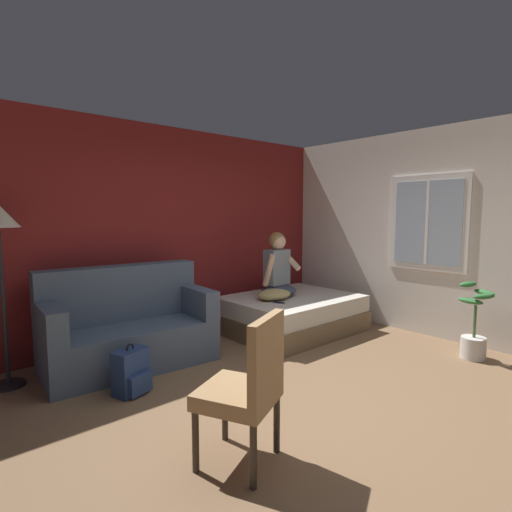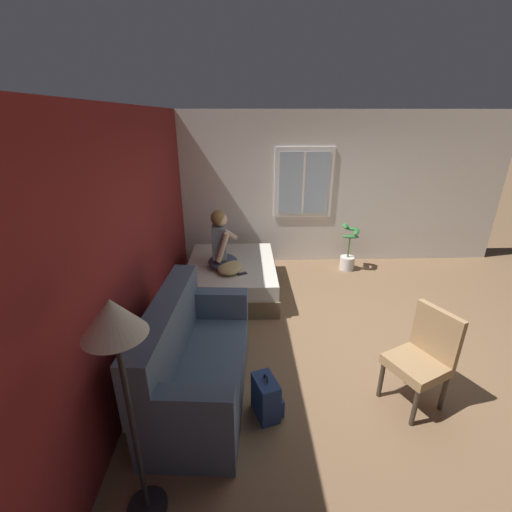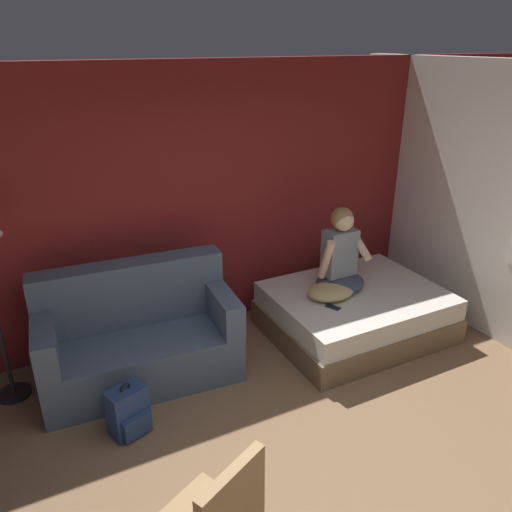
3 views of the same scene
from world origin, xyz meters
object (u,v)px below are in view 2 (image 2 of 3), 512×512
Objects in this scene: couch at (193,362)px; potted_plant at (348,254)px; person_seated at (221,244)px; floor_lamp at (117,342)px; side_chair at (423,355)px; throw_pillow at (230,267)px; backpack at (267,398)px; bed at (232,277)px; cell_phone at (242,274)px.

couch is 3.78m from potted_plant.
person_seated is 3.22m from floor_lamp.
side_chair is 2.69m from floor_lamp.
backpack is at bearing -169.35° from throw_pillow.
floor_lamp reaches higher than throw_pillow.
bed is at bearing 109.76° from potted_plant.
bed is 1.00× the size of couch.
side_chair is 2.75m from throw_pillow.
side_chair is (-2.35, -1.86, 0.30)m from bed.
potted_plant reaches higher than cell_phone.
side_chair is 2.99m from person_seated.
floor_lamp is (-3.14, 0.37, 0.59)m from person_seated.
throw_pillow is at bearing -9.53° from floor_lamp.
throw_pillow is 2.35m from potted_plant.
person_seated reaches higher than cell_phone.
bed is at bearing -1.48° from throw_pillow.
cell_phone is at bearing -157.76° from bed.
bed is at bearing -7.69° from couch.
potted_plant is at bearing -32.60° from floor_lamp.
person_seated is at bearing -4.45° from couch.
couch is 3.65× the size of throw_pillow.
throw_pillow is at bearing -8.77° from couch.
side_chair is 6.81× the size of cell_phone.
bed is 0.45m from throw_pillow.
floor_lamp is (-2.95, 0.50, 0.88)m from throw_pillow.
backpack is (-0.28, -0.69, -0.20)m from couch.
throw_pillow is at bearing 178.52° from bed.
side_chair is 1.15× the size of potted_plant.
bed is 2.00× the size of person_seated.
floor_lamp is at bearing 171.26° from bed.
bed is 3.83× the size of backpack.
cell_phone reaches higher than bed.
cell_phone is (-0.42, -0.17, 0.25)m from bed.
potted_plant is (3.10, -0.21, -0.23)m from side_chair.
floor_lamp is at bearing 141.59° from cell_phone.
throw_pillow is 0.56× the size of potted_plant.
throw_pillow is (2.02, 1.86, 0.02)m from side_chair.
couch is 3.83× the size of backpack.
person_seated reaches higher than potted_plant.
bed is 0.63m from person_seated.
backpack is at bearing -167.19° from person_seated.
potted_plant is at bearing -27.46° from backpack.
person_seated reaches higher than side_chair.
backpack is 2.09m from cell_phone.
couch is at bearing 68.22° from backpack.
potted_plant is at bearing -38.79° from couch.
cell_phone is (1.78, -0.47, 0.09)m from couch.
floor_lamp reaches higher than bed.
couch is at bearing 140.15° from cell_phone.
side_chair is at bearing -141.74° from bed.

